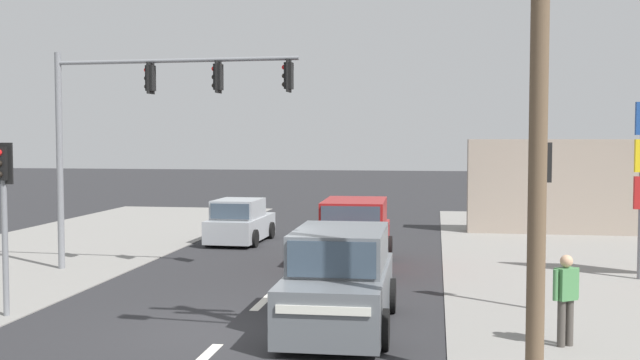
# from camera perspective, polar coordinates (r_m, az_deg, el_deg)

# --- Properties ---
(ground_plane) EXTENTS (140.00, 140.00, 0.00)m
(ground_plane) POSITION_cam_1_polar(r_m,az_deg,el_deg) (14.42, -6.85, -11.48)
(ground_plane) COLOR #28282B
(lane_dash_mid) EXTENTS (0.20, 2.40, 0.01)m
(lane_dash_mid) POSITION_cam_1_polar(r_m,az_deg,el_deg) (17.24, -4.12, -9.01)
(lane_dash_mid) COLOR silver
(lane_dash_mid) RESTS_ON ground
(lane_dash_far) EXTENTS (0.20, 2.40, 0.01)m
(lane_dash_far) POSITION_cam_1_polar(r_m,az_deg,el_deg) (22.06, -1.19, -6.30)
(lane_dash_far) COLOR silver
(lane_dash_far) RESTS_ON ground
(utility_pole_foreground_right) EXTENTS (3.78, 0.54, 9.74)m
(utility_pole_foreground_right) POSITION_cam_1_polar(r_m,az_deg,el_deg) (11.09, 15.71, 11.30)
(utility_pole_foreground_right) COLOR brown
(utility_pole_foreground_right) RESTS_ON ground
(traffic_signal_mast) EXTENTS (6.88, 0.63, 6.00)m
(traffic_signal_mast) POSITION_cam_1_polar(r_m,az_deg,el_deg) (20.76, -13.61, 5.07)
(traffic_signal_mast) COLOR slate
(traffic_signal_mast) RESTS_ON ground
(pedestal_signal_right_kerb) EXTENTS (0.43, 0.31, 3.56)m
(pedestal_signal_right_kerb) POSITION_cam_1_polar(r_m,az_deg,el_deg) (16.36, 16.50, -1.25)
(pedestal_signal_right_kerb) COLOR slate
(pedestal_signal_right_kerb) RESTS_ON ground
(pedestal_signal_left_kerb) EXTENTS (0.44, 0.30, 3.56)m
(pedestal_signal_left_kerb) POSITION_cam_1_polar(r_m,az_deg,el_deg) (16.46, -22.96, -1.34)
(pedestal_signal_left_kerb) COLOR slate
(pedestal_signal_left_kerb) RESTS_ON ground
(shopfront_wall_far) EXTENTS (12.00, 1.00, 3.60)m
(shopfront_wall_far) POSITION_cam_1_polar(r_m,az_deg,el_deg) (30.35, 22.57, -0.52)
(shopfront_wall_far) COLOR #A39384
(shopfront_wall_far) RESTS_ON ground
(suv_oncoming_mid) EXTENTS (2.11, 4.56, 1.90)m
(suv_oncoming_mid) POSITION_cam_1_polar(r_m,az_deg,el_deg) (14.55, 1.49, -7.76)
(suv_oncoming_mid) COLOR slate
(suv_oncoming_mid) RESTS_ON ground
(suv_receding_far) EXTENTS (2.15, 4.58, 1.90)m
(suv_receding_far) POSITION_cam_1_polar(r_m,az_deg,el_deg) (21.25, 2.62, -4.27)
(suv_receding_far) COLOR maroon
(suv_receding_far) RESTS_ON ground
(hatchback_crossing_left) EXTENTS (1.86, 3.68, 1.53)m
(hatchback_crossing_left) POSITION_cam_1_polar(r_m,az_deg,el_deg) (26.28, -6.11, -3.24)
(hatchback_crossing_left) COLOR #A3A8AD
(hatchback_crossing_left) RESTS_ON ground
(pedestrian_at_kerb) EXTENTS (0.48, 0.38, 1.63)m
(pedestrian_at_kerb) POSITION_cam_1_polar(r_m,az_deg,el_deg) (13.83, 18.23, -8.32)
(pedestrian_at_kerb) COLOR #47423D
(pedestrian_at_kerb) RESTS_ON ground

